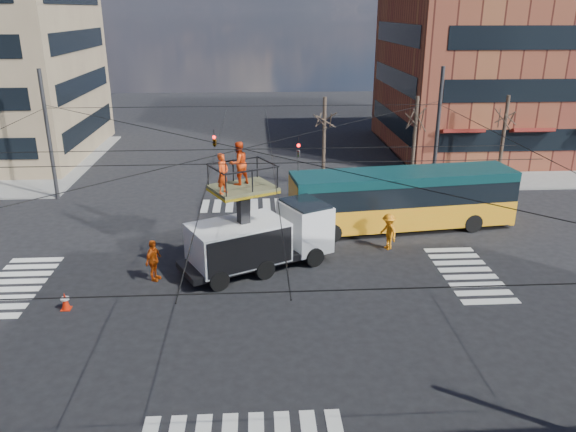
# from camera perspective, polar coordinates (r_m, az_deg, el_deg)

# --- Properties ---
(ground) EXTENTS (120.00, 120.00, 0.00)m
(ground) POSITION_cam_1_polar(r_m,az_deg,el_deg) (25.06, -4.25, -6.43)
(ground) COLOR black
(ground) RESTS_ON ground
(sidewalk_ne) EXTENTS (18.00, 18.00, 0.12)m
(sidewalk_ne) POSITION_cam_1_polar(r_m,az_deg,el_deg) (49.27, 21.39, 5.74)
(sidewalk_ne) COLOR slate
(sidewalk_ne) RESTS_ON ground
(crosswalks) EXTENTS (22.40, 22.40, 0.02)m
(crosswalks) POSITION_cam_1_polar(r_m,az_deg,el_deg) (25.05, -4.25, -6.41)
(crosswalks) COLOR silver
(crosswalks) RESTS_ON ground
(building_ne) EXTENTS (20.06, 16.06, 14.00)m
(building_ne) POSITION_cam_1_polar(r_m,az_deg,el_deg) (51.27, 22.06, 14.10)
(building_ne) COLOR maroon
(building_ne) RESTS_ON ground
(overhead_network) EXTENTS (24.24, 24.24, 8.00)m
(overhead_network) POSITION_cam_1_polar(r_m,az_deg,el_deg) (23.84, -4.67, 3.26)
(overhead_network) COLOR #2D2D30
(overhead_network) RESTS_ON ground
(tree_a) EXTENTS (2.00, 2.00, 6.00)m
(tree_a) POSITION_cam_1_polar(r_m,az_deg,el_deg) (36.77, 3.72, 9.86)
(tree_a) COLOR #382B21
(tree_a) RESTS_ON ground
(tree_b) EXTENTS (2.00, 2.00, 6.00)m
(tree_b) POSITION_cam_1_polar(r_m,az_deg,el_deg) (37.97, 12.87, 9.74)
(tree_b) COLOR #382B21
(tree_b) RESTS_ON ground
(tree_c) EXTENTS (2.00, 2.00, 6.00)m
(tree_c) POSITION_cam_1_polar(r_m,az_deg,el_deg) (40.05, 21.26, 9.41)
(tree_c) COLOR #382B21
(tree_c) RESTS_ON ground
(utility_truck) EXTENTS (7.29, 5.19, 5.92)m
(utility_truck) POSITION_cam_1_polar(r_m,az_deg,el_deg) (25.42, -2.88, -1.11)
(utility_truck) COLOR black
(utility_truck) RESTS_ON ground
(city_bus) EXTENTS (12.23, 4.05, 3.20)m
(city_bus) POSITION_cam_1_polar(r_m,az_deg,el_deg) (30.67, 11.55, 1.78)
(city_bus) COLOR orange
(city_bus) RESTS_ON ground
(traffic_cone) EXTENTS (0.36, 0.36, 0.73)m
(traffic_cone) POSITION_cam_1_polar(r_m,az_deg,el_deg) (24.17, -21.70, -8.02)
(traffic_cone) COLOR red
(traffic_cone) RESTS_ON ground
(worker_ground) EXTENTS (0.84, 1.19, 1.88)m
(worker_ground) POSITION_cam_1_polar(r_m,az_deg,el_deg) (25.23, -13.52, -4.41)
(worker_ground) COLOR #D14F0D
(worker_ground) RESTS_ON ground
(flagger) EXTENTS (1.07, 1.36, 1.84)m
(flagger) POSITION_cam_1_polar(r_m,az_deg,el_deg) (28.14, 10.16, -1.58)
(flagger) COLOR orange
(flagger) RESTS_ON ground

